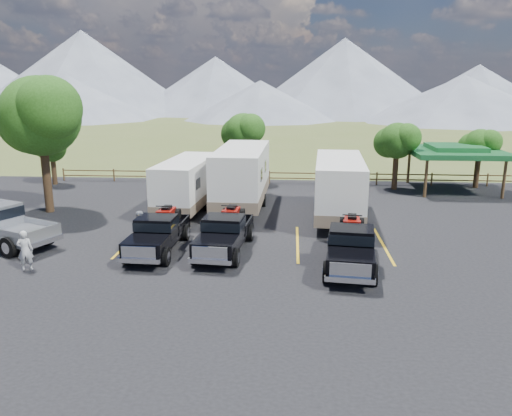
# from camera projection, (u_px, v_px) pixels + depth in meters

# --- Properties ---
(ground) EXTENTS (320.00, 320.00, 0.00)m
(ground) POSITION_uv_depth(u_px,v_px,m) (248.00, 275.00, 19.82)
(ground) COLOR #4F5E27
(ground) RESTS_ON ground
(asphalt_lot) EXTENTS (44.00, 34.00, 0.04)m
(asphalt_lot) POSITION_uv_depth(u_px,v_px,m) (254.00, 250.00, 22.71)
(asphalt_lot) COLOR black
(asphalt_lot) RESTS_ON ground
(stall_lines) EXTENTS (12.12, 5.50, 0.01)m
(stall_lines) POSITION_uv_depth(u_px,v_px,m) (255.00, 242.00, 23.68)
(stall_lines) COLOR gold
(stall_lines) RESTS_ON asphalt_lot
(tree_big_nw) EXTENTS (5.54, 5.18, 7.84)m
(tree_big_nw) POSITION_uv_depth(u_px,v_px,m) (40.00, 116.00, 28.06)
(tree_big_nw) COLOR black
(tree_big_nw) RESTS_ON ground
(tree_ne_a) EXTENTS (3.11, 2.92, 4.76)m
(tree_ne_a) POSITION_uv_depth(u_px,v_px,m) (397.00, 141.00, 34.81)
(tree_ne_a) COLOR black
(tree_ne_a) RESTS_ON ground
(tree_ne_b) EXTENTS (2.77, 2.59, 4.27)m
(tree_ne_b) POSITION_uv_depth(u_px,v_px,m) (479.00, 145.00, 35.45)
(tree_ne_b) COLOR black
(tree_ne_b) RESTS_ON ground
(tree_north) EXTENTS (3.46, 3.24, 5.25)m
(tree_north) POSITION_uv_depth(u_px,v_px,m) (243.00, 132.00, 37.43)
(tree_north) COLOR black
(tree_north) RESTS_ON ground
(tree_nw_small) EXTENTS (2.59, 2.43, 3.85)m
(tree_nw_small) POSITION_uv_depth(u_px,v_px,m) (51.00, 148.00, 36.71)
(tree_nw_small) COLOR black
(tree_nw_small) RESTS_ON ground
(rail_fence) EXTENTS (36.12, 0.12, 1.00)m
(rail_fence) POSITION_uv_depth(u_px,v_px,m) (296.00, 176.00, 37.43)
(rail_fence) COLOR brown
(rail_fence) RESTS_ON ground
(pavilion) EXTENTS (6.20, 6.20, 3.22)m
(pavilion) POSITION_uv_depth(u_px,v_px,m) (455.00, 151.00, 34.69)
(pavilion) COLOR brown
(pavilion) RESTS_ON ground
(mountain_range) EXTENTS (209.00, 71.00, 20.00)m
(mountain_range) POSITION_uv_depth(u_px,v_px,m) (255.00, 81.00, 120.97)
(mountain_range) COLOR slate
(mountain_range) RESTS_ON ground
(rig_left) EXTENTS (2.06, 5.50, 1.82)m
(rig_left) POSITION_uv_depth(u_px,v_px,m) (158.00, 232.00, 22.36)
(rig_left) COLOR black
(rig_left) RESTS_ON asphalt_lot
(rig_center) EXTENTS (2.33, 5.69, 1.86)m
(rig_center) POSITION_uv_depth(u_px,v_px,m) (225.00, 232.00, 22.28)
(rig_center) COLOR black
(rig_center) RESTS_ON asphalt_lot
(rig_right) EXTENTS (2.53, 5.87, 1.90)m
(rig_right) POSITION_uv_depth(u_px,v_px,m) (351.00, 245.00, 20.44)
(rig_right) COLOR black
(rig_right) RESTS_ON asphalt_lot
(trailer_left) EXTENTS (2.82, 8.84, 3.06)m
(trailer_left) POSITION_uv_depth(u_px,v_px,m) (187.00, 185.00, 29.11)
(trailer_left) COLOR white
(trailer_left) RESTS_ON asphalt_lot
(trailer_center) EXTENTS (2.90, 10.46, 3.64)m
(trailer_center) POSITION_uv_depth(u_px,v_px,m) (242.00, 177.00, 29.94)
(trailer_center) COLOR white
(trailer_center) RESTS_ON asphalt_lot
(trailer_right) EXTENTS (3.00, 9.75, 3.38)m
(trailer_right) POSITION_uv_depth(u_px,v_px,m) (339.00, 188.00, 27.33)
(trailer_right) COLOR white
(trailer_right) RESTS_ON asphalt_lot
(person_a) EXTENTS (0.70, 0.57, 1.66)m
(person_a) POSITION_uv_depth(u_px,v_px,m) (25.00, 250.00, 20.02)
(person_a) COLOR #BDBDBD
(person_a) RESTS_ON asphalt_lot
(person_b) EXTENTS (1.05, 1.08, 1.75)m
(person_b) POSITION_uv_depth(u_px,v_px,m) (141.00, 229.00, 22.73)
(person_b) COLOR gray
(person_b) RESTS_ON asphalt_lot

